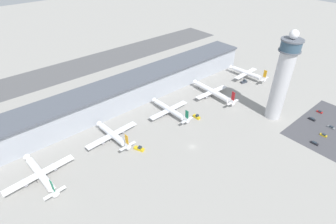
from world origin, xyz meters
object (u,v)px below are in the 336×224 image
Objects in this scene: airplane_gate_bravo at (40,174)px; airplane_gate_delta at (170,110)px; car_navy_sedan at (331,127)px; service_truck_baggage at (197,117)px; car_silver_sedan at (312,119)px; service_truck_fuel at (244,82)px; airplane_gate_foxtrot at (247,73)px; car_white_wagon at (324,135)px; service_truck_water at (139,149)px; car_black_suv at (314,143)px; airplane_gate_charlie at (113,135)px; car_yellow_taxi at (320,112)px; control_tower at (282,78)px; airplane_gate_echo at (213,92)px.

airplane_gate_bravo reaches higher than airplane_gate_delta.
airplane_gate_bravo reaches higher than car_navy_sedan.
service_truck_baggage reaches higher than car_silver_sedan.
airplane_gate_delta is (92.96, 2.24, -0.62)m from airplane_gate_bravo.
service_truck_baggage is at bearing 137.80° from car_silver_sedan.
service_truck_fuel is at bearing 8.28° from service_truck_baggage.
car_white_wagon is (-32.00, -83.54, -4.02)m from airplane_gate_foxtrot.
car_black_suv is (87.28, -67.53, -0.42)m from service_truck_water.
service_truck_baggage is at bearing -17.65° from airplane_gate_charlie.
service_truck_fuel is at bearing -154.21° from airplane_gate_foxtrot.
car_white_wagon is (-12.59, -0.36, 0.03)m from car_navy_sedan.
car_silver_sedan is 13.68m from car_yellow_taxi.
control_tower reaches higher than service_truck_baggage.
control_tower is 13.17× the size of car_black_suv.
car_navy_sedan is at bearing -31.02° from service_truck_water.
car_white_wagon is at bearing -1.59° from car_black_suv.
airplane_gate_bravo reaches higher than service_truck_fuel.
airplane_gate_charlie reaches higher than service_truck_fuel.
airplane_gate_foxtrot reaches higher than car_navy_sedan.
airplane_gate_bravo is 7.93× the size of car_black_suv.
car_navy_sedan is 1.07× the size of car_white_wagon.
airplane_gate_echo is 74.29m from car_silver_sedan.
airplane_gate_charlie is 8.96× the size of car_yellow_taxi.
service_truck_fuel is at bearing -4.22° from airplane_gate_delta.
service_truck_baggage is at bearing -171.72° from service_truck_fuel.
airplane_gate_echo is at bearing 22.51° from service_truck_baggage.
airplane_gate_foxtrot is (138.58, -3.32, 0.73)m from airplane_gate_charlie.
service_truck_fuel is (39.25, -2.78, -3.12)m from airplane_gate_echo.
service_truck_baggage reaches higher than car_yellow_taxi.
airplane_gate_foxtrot is (49.13, 1.99, 0.44)m from airplane_gate_echo.
service_truck_fuel is 66.21m from car_silver_sedan.
car_navy_sedan is 12.98m from car_silver_sedan.
service_truck_baggage is (-70.86, -10.32, 0.02)m from service_truck_fuel.
airplane_gate_delta is 7.90× the size of car_navy_sedan.
service_truck_baggage reaches higher than service_truck_fuel.
airplane_gate_delta is at bearing 23.28° from service_truck_water.
airplane_gate_charlie is 1.00× the size of airplane_gate_foxtrot.
service_truck_water is 1.47× the size of car_navy_sedan.
airplane_gate_charlie is at bearing 162.35° from service_truck_baggage.
car_black_suv is at bearing 178.41° from car_white_wagon.
car_black_suv is (94.18, -86.52, -3.35)m from airplane_gate_charlie.
car_white_wagon is at bearing -110.96° from airplane_gate_foxtrot.
airplane_gate_echo reaches higher than car_white_wagon.
service_truck_baggage is 1.37× the size of car_yellow_taxi.
airplane_gate_foxtrot reaches higher than car_black_suv.
airplane_gate_foxtrot reaches higher than airplane_gate_delta.
car_navy_sedan is 1.14× the size of car_yellow_taxi.
car_yellow_taxi is at bearing -86.82° from service_truck_fuel.
service_truck_water reaches higher than car_white_wagon.
service_truck_baggage is (-31.61, -13.10, -3.09)m from airplane_gate_echo.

